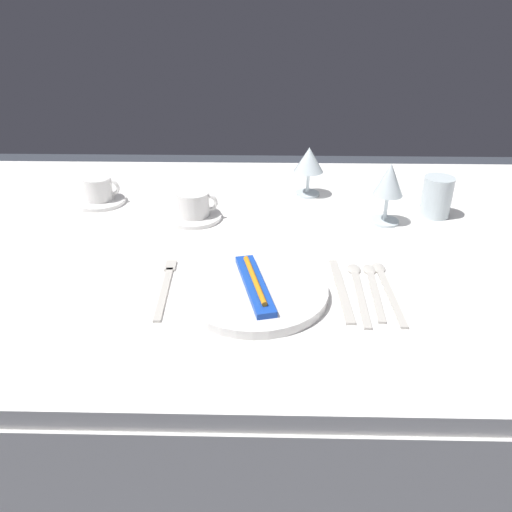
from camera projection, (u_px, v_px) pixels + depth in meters
name	position (u px, v px, depth m)	size (l,w,h in m)	color
ground_plane	(270.00, 458.00, 1.54)	(6.00, 6.00, 0.00)	#383D47
dining_table	(273.00, 268.00, 1.23)	(1.80, 1.11, 0.74)	white
dinner_plate	(255.00, 291.00, 0.97)	(0.28, 0.28, 0.02)	white
toothbrush_package	(255.00, 284.00, 0.96)	(0.08, 0.21, 0.02)	blue
fork_outer	(166.00, 286.00, 1.00)	(0.03, 0.22, 0.00)	beige
dinner_knife	(341.00, 291.00, 0.98)	(0.02, 0.23, 0.00)	beige
spoon_soup	(358.00, 286.00, 1.00)	(0.03, 0.23, 0.01)	beige
spoon_dessert	(373.00, 284.00, 1.00)	(0.03, 0.21, 0.01)	beige
spoon_tea	(386.00, 285.00, 1.00)	(0.03, 0.23, 0.01)	beige
saucer_left	(194.00, 217.00, 1.28)	(0.14, 0.14, 0.01)	white
coffee_cup_left	(194.00, 204.00, 1.26)	(0.10, 0.08, 0.06)	white
saucer_right	(100.00, 201.00, 1.37)	(0.14, 0.14, 0.01)	white
coffee_cup_right	(99.00, 189.00, 1.36)	(0.09, 0.07, 0.06)	white
wine_glass_centre	(309.00, 162.00, 1.38)	(0.08, 0.08, 0.13)	silver
wine_glass_left	(389.00, 183.00, 1.21)	(0.07, 0.07, 0.15)	silver
drink_tumbler	(436.00, 199.00, 1.28)	(0.07, 0.07, 0.10)	silver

